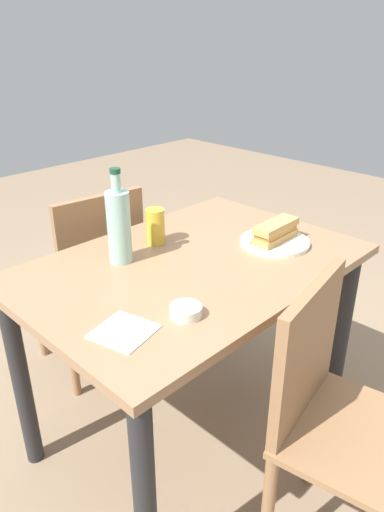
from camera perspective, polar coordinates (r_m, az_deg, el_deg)
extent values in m
plane|color=#8C755B|center=(2.01, 0.00, -20.29)|extent=(8.00, 8.00, 0.00)
cube|color=#997251|center=(1.57, 0.00, -1.15)|extent=(1.13, 0.77, 0.03)
cylinder|color=#262628|center=(1.36, -5.71, -27.38)|extent=(0.06, 0.06, 0.72)
cylinder|color=#262628|center=(1.96, 17.56, -9.22)|extent=(0.06, 0.06, 0.72)
cylinder|color=#262628|center=(1.77, -19.94, -14.01)|extent=(0.06, 0.06, 0.72)
cylinder|color=#262628|center=(2.26, 3.04, -2.98)|extent=(0.06, 0.06, 0.72)
cube|color=#936B47|center=(2.16, -12.71, -2.06)|extent=(0.45, 0.45, 0.02)
cube|color=#936B47|center=(1.92, -10.82, 1.46)|extent=(0.38, 0.08, 0.40)
cylinder|color=#936B47|center=(2.48, -10.37, -4.20)|extent=(0.04, 0.04, 0.45)
cylinder|color=#936B47|center=(2.37, -18.05, -6.76)|extent=(0.04, 0.04, 0.45)
cylinder|color=#936B47|center=(2.21, -5.81, -7.89)|extent=(0.04, 0.04, 0.45)
cylinder|color=#936B47|center=(2.08, -14.29, -11.09)|extent=(0.04, 0.04, 0.45)
cube|color=#936B47|center=(1.42, 20.17, -20.10)|extent=(0.46, 0.46, 0.02)
cube|color=#936B47|center=(1.31, 13.74, -11.09)|extent=(0.38, 0.10, 0.40)
cylinder|color=#936B47|center=(1.74, 14.64, -19.97)|extent=(0.04, 0.04, 0.45)
cylinder|color=silver|center=(1.71, 9.97, 1.68)|extent=(0.25, 0.25, 0.01)
cube|color=tan|center=(1.70, 10.02, 2.29)|extent=(0.20, 0.08, 0.02)
cube|color=#CC8438|center=(1.69, 10.07, 2.96)|extent=(0.18, 0.07, 0.02)
cube|color=tan|center=(1.69, 10.13, 3.63)|extent=(0.20, 0.08, 0.02)
cube|color=silver|center=(1.77, 9.00, 2.90)|extent=(0.10, 0.03, 0.00)
cube|color=#59331E|center=(1.69, 7.77, 1.98)|extent=(0.08, 0.03, 0.01)
cylinder|color=#99C6B7|center=(1.53, -8.80, 3.42)|extent=(0.08, 0.08, 0.24)
cylinder|color=#99C6B7|center=(1.49, -9.19, 8.74)|extent=(0.03, 0.03, 0.06)
cylinder|color=#19472D|center=(1.48, -9.29, 10.13)|extent=(0.03, 0.03, 0.02)
cylinder|color=gold|center=(1.68, -4.45, 3.60)|extent=(0.07, 0.07, 0.13)
cylinder|color=silver|center=(1.27, -0.76, -6.66)|extent=(0.09, 0.09, 0.03)
cube|color=white|center=(1.22, -8.22, -9.01)|extent=(0.17, 0.17, 0.00)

